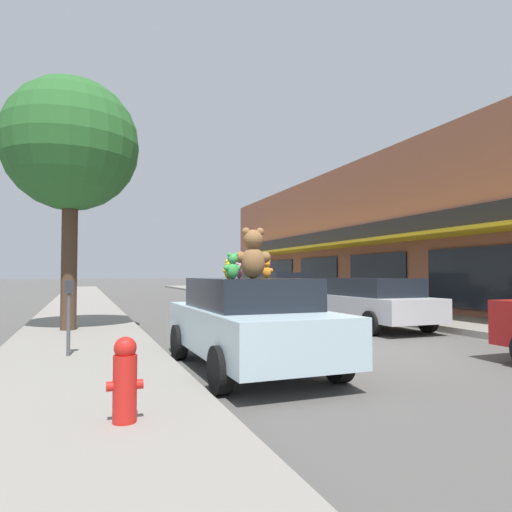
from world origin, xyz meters
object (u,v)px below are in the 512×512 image
Objects in this scene: teddy_bear_orange at (267,269)px; teddy_bear_yellow at (228,270)px; teddy_bear_giant at (253,254)px; parked_car_far_right at (282,291)px; teddy_bear_pink at (239,271)px; street_tree at (71,146)px; parking_meter at (69,307)px; teddy_bear_black at (233,272)px; teddy_bear_green at (233,266)px; parked_car_far_center at (369,301)px; fire_hydrant at (125,379)px; plush_art_car at (249,321)px.

teddy_bear_orange reaches higher than teddy_bear_yellow.
parked_car_far_right is at bearing -106.27° from teddy_bear_giant.
street_tree reaches higher than teddy_bear_pink.
parked_car_far_right is 3.25× the size of parking_meter.
teddy_bear_yellow is at bearing 22.68° from teddy_bear_pink.
teddy_bear_black reaches higher than parking_meter.
teddy_bear_orange is 1.51m from teddy_bear_green.
parked_car_far_right is 10.10m from street_tree.
teddy_bear_green reaches higher than teddy_bear_pink.
teddy_bear_green reaches higher than parked_car_far_right.
teddy_bear_black is 0.05× the size of parked_car_far_center.
teddy_bear_giant is 0.65× the size of parking_meter.
teddy_bear_black reaches higher than fire_hydrant.
teddy_bear_black is at bearing -146.87° from teddy_bear_yellow.
parking_meter is at bearing -16.26° from teddy_bear_giant.
plush_art_car is at bearing 60.79° from teddy_bear_orange.
plush_art_car is at bearing 49.61° from fire_hydrant.
parked_car_far_right reaches higher than fire_hydrant.
plush_art_car reaches higher than parking_meter.
fire_hydrant is (-1.63, -1.82, -1.09)m from teddy_bear_green.
fire_hydrant is at bearing -137.79° from parked_car_far_center.
teddy_bear_giant is at bearing 66.54° from teddy_bear_orange.
plush_art_car is 1.06m from teddy_bear_orange.
parked_car_far_right is 5.23× the size of fire_hydrant.
street_tree is 7.92× the size of fire_hydrant.
street_tree is at bearing -35.93° from teddy_bear_orange.
teddy_bear_green is (-0.29, -0.91, 0.07)m from teddy_bear_black.
parked_car_far_center is (4.62, 3.63, -0.85)m from teddy_bear_orange.
teddy_bear_orange is 0.85× the size of teddy_bear_green.
teddy_bear_pink is at bearing -60.05° from street_tree.
teddy_bear_giant is 3.24m from parking_meter.
plush_art_car is 1.10m from teddy_bear_yellow.
teddy_bear_yellow is at bearing 50.96° from fire_hydrant.
teddy_bear_black is at bearing -122.49° from teddy_bear_green.
teddy_bear_pink is at bearing 24.98° from teddy_bear_orange.
teddy_bear_black is 0.18× the size of parking_meter.
plush_art_car is at bearing 58.53° from teddy_bear_pink.
teddy_bear_orange is 10.74m from parked_car_far_right.
teddy_bear_orange is at bearing 146.04° from teddy_bear_pink.
parked_car_far_center is at bearing -175.28° from teddy_bear_yellow.
parking_meter is at bearing -59.64° from teddy_bear_pink.
street_tree is at bearing 91.55° from parking_meter.
plush_art_car is 16.17× the size of teddy_bear_pink.
teddy_bear_orange reaches higher than parked_car_far_center.
parked_car_far_center is at bearing -122.52° from teddy_bear_orange.
teddy_bear_giant is (0.05, -0.04, 1.09)m from plush_art_car.
teddy_bear_black reaches higher than plush_art_car.
teddy_bear_pink is 0.04× the size of street_tree.
plush_art_car is 0.66× the size of street_tree.
parked_car_far_right is at bearing 62.59° from plush_art_car.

